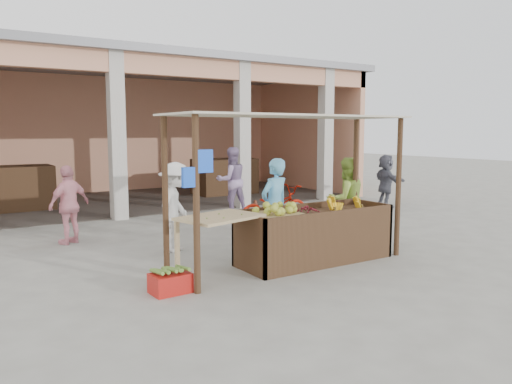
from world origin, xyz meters
TOP-DOWN VIEW (x-y plane):
  - ground at (0.00, 0.00)m, footprint 60.00×60.00m
  - market_building at (0.05, 8.93)m, footprint 14.40×6.40m
  - fruit_stall at (0.50, 0.00)m, footprint 2.60×0.95m
  - stall_awning at (-0.01, 0.06)m, footprint 4.09×1.35m
  - banana_heap at (1.13, -0.05)m, footprint 0.98×0.54m
  - melon_tray at (-0.27, 0.05)m, footprint 0.79×0.68m
  - berry_heap at (0.33, 0.02)m, footprint 0.49×0.40m
  - side_table at (-1.29, -0.05)m, footprint 1.31×1.04m
  - papaya_pile at (-1.29, -0.05)m, footprint 0.74×0.42m
  - red_crate at (-2.15, -0.24)m, footprint 0.53×0.39m
  - plantain_bundle at (-2.15, -0.24)m, footprint 0.41×0.29m
  - produce_sacks at (2.89, 5.58)m, footprint 0.99×0.74m
  - vendor_blue at (0.25, 0.80)m, footprint 0.76×0.63m
  - vendor_green at (1.92, 0.80)m, footprint 0.91×0.64m
  - motorcycle at (1.45, 2.55)m, footprint 0.79×1.96m
  - shopper_a at (-1.16, 1.84)m, footprint 1.13×1.21m
  - shopper_b at (-2.61, 3.51)m, footprint 1.07×0.87m
  - shopper_d at (5.94, 3.54)m, footprint 1.02×1.56m
  - shopper_f at (1.75, 4.95)m, footprint 0.97×0.63m

SIDE VIEW (x-z plane):
  - ground at x=0.00m, z-range 0.00..0.00m
  - red_crate at x=-2.15m, z-range 0.00..0.26m
  - produce_sacks at x=2.89m, z-range 0.00..0.60m
  - plantain_bundle at x=-2.15m, z-range 0.26..0.35m
  - fruit_stall at x=0.50m, z-range 0.00..0.80m
  - motorcycle at x=1.45m, z-range 0.00..1.00m
  - shopper_d at x=5.94m, z-range 0.00..1.57m
  - side_table at x=-1.29m, z-range 0.32..1.25m
  - shopper_b at x=-2.61m, z-range 0.00..1.60m
  - shopper_a at x=-1.16m, z-range 0.00..1.72m
  - vendor_green at x=1.92m, z-range 0.00..1.72m
  - berry_heap at x=0.33m, z-range 0.80..0.96m
  - banana_heap at x=1.13m, z-range 0.80..0.98m
  - vendor_blue at x=0.25m, z-range 0.00..1.78m
  - melon_tray at x=-0.27m, z-range 0.79..1.00m
  - shopper_f at x=1.75m, z-range 0.00..1.88m
  - papaya_pile at x=-1.29m, z-range 0.93..1.14m
  - stall_awning at x=-0.01m, z-range 0.78..3.17m
  - market_building at x=0.05m, z-range 0.60..4.80m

